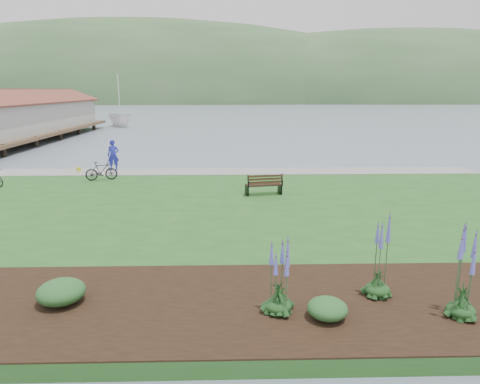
# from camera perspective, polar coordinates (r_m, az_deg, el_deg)

# --- Properties ---
(ground) EXTENTS (600.00, 600.00, 0.00)m
(ground) POSITION_cam_1_polar(r_m,az_deg,el_deg) (19.81, -6.74, -2.19)
(ground) COLOR slate
(ground) RESTS_ON ground
(lawn) EXTENTS (34.00, 20.00, 0.40)m
(lawn) POSITION_cam_1_polar(r_m,az_deg,el_deg) (17.85, -7.33, -3.30)
(lawn) COLOR #20511C
(lawn) RESTS_ON ground
(shoreline_path) EXTENTS (34.00, 2.20, 0.03)m
(shoreline_path) POSITION_cam_1_polar(r_m,az_deg,el_deg) (26.42, -5.45, 2.73)
(shoreline_path) COLOR gray
(shoreline_path) RESTS_ON lawn
(garden_bed) EXTENTS (24.00, 4.40, 0.04)m
(garden_bed) POSITION_cam_1_polar(r_m,az_deg,el_deg) (10.49, 5.26, -14.44)
(garden_bed) COLOR black
(garden_bed) RESTS_ON lawn
(far_hillside) EXTENTS (580.00, 80.00, 38.00)m
(far_hillside) POSITION_cam_1_polar(r_m,az_deg,el_deg) (189.94, 4.07, 11.85)
(far_hillside) COLOR #335731
(far_hillside) RESTS_ON ground
(pier_pavilion) EXTENTS (8.00, 36.00, 5.40)m
(pier_pavilion) POSITION_cam_1_polar(r_m,az_deg,el_deg) (51.45, -26.97, 9.07)
(pier_pavilion) COLOR #4C3826
(pier_pavilion) RESTS_ON ground
(park_bench) EXTENTS (1.80, 0.99, 1.06)m
(park_bench) POSITION_cam_1_polar(r_m,az_deg,el_deg) (20.44, 3.24, 1.05)
(park_bench) COLOR black
(park_bench) RESTS_ON lawn
(person) EXTENTS (0.89, 0.69, 2.24)m
(person) POSITION_cam_1_polar(r_m,az_deg,el_deg) (27.72, -16.57, 5.04)
(person) COLOR #2325A0
(person) RESTS_ON lawn
(bicycle_b) EXTENTS (0.95, 1.78, 1.03)m
(bicycle_b) POSITION_cam_1_polar(r_m,az_deg,el_deg) (25.02, -18.00, 2.68)
(bicycle_b) COLOR black
(bicycle_b) RESTS_ON lawn
(sailboat) EXTENTS (12.93, 12.93, 23.90)m
(sailboat) POSITION_cam_1_polar(r_m,az_deg,el_deg) (65.68, -15.60, 8.36)
(sailboat) COLOR silver
(sailboat) RESTS_ON ground
(pannier) EXTENTS (0.22, 0.29, 0.27)m
(pannier) POSITION_cam_1_polar(r_m,az_deg,el_deg) (28.20, -20.71, 2.84)
(pannier) COLOR #C6C817
(pannier) RESTS_ON lawn
(echium_0) EXTENTS (0.62, 0.62, 1.88)m
(echium_0) POSITION_cam_1_polar(r_m,az_deg,el_deg) (9.70, 5.21, -11.50)
(echium_0) COLOR #143715
(echium_0) RESTS_ON garden_bed
(echium_1) EXTENTS (0.62, 0.62, 2.32)m
(echium_1) POSITION_cam_1_polar(r_m,az_deg,el_deg) (10.87, 18.10, -8.77)
(echium_1) COLOR #143715
(echium_1) RESTS_ON garden_bed
(echium_2) EXTENTS (0.62, 0.62, 2.21)m
(echium_2) POSITION_cam_1_polar(r_m,az_deg,el_deg) (10.60, 27.82, -9.92)
(echium_2) COLOR #143715
(echium_2) RESTS_ON garden_bed
(shrub_0) EXTENTS (1.11, 1.11, 0.55)m
(shrub_0) POSITION_cam_1_polar(r_m,az_deg,el_deg) (11.09, -22.74, -12.17)
(shrub_0) COLOR #1E4C21
(shrub_0) RESTS_ON garden_bed
(shrub_1) EXTENTS (0.89, 0.89, 0.44)m
(shrub_1) POSITION_cam_1_polar(r_m,az_deg,el_deg) (9.87, 11.57, -14.98)
(shrub_1) COLOR #1E4C21
(shrub_1) RESTS_ON garden_bed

